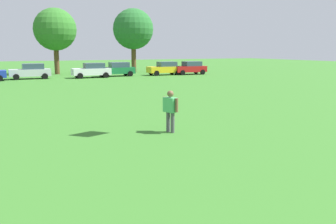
{
  "coord_description": "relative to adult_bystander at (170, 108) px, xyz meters",
  "views": [
    {
      "loc": [
        -3.34,
        2.23,
        3.24
      ],
      "look_at": [
        1.02,
        11.62,
        1.43
      ],
      "focal_mm": 38.4,
      "sensor_mm": 36.0,
      "label": 1
    }
  ],
  "objects": [
    {
      "name": "tree_far_right",
      "position": [
        11.6,
        36.93,
        5.05
      ],
      "size": [
        5.74,
        5.74,
        8.95
      ],
      "color": "brown",
      "rests_on": "ground"
    },
    {
      "name": "parked_car_yellow_5",
      "position": [
        13.04,
        29.2,
        -0.13
      ],
      "size": [
        4.3,
        2.02,
        1.68
      ],
      "rotation": [
        0.0,
        0.0,
        3.14
      ],
      "color": "yellow",
      "rests_on": "ground"
    },
    {
      "name": "parked_car_green_4",
      "position": [
        6.92,
        29.8,
        -0.13
      ],
      "size": [
        4.3,
        2.02,
        1.68
      ],
      "rotation": [
        0.0,
        0.0,
        3.14
      ],
      "color": "#196B38",
      "rests_on": "ground"
    },
    {
      "name": "ground_plane",
      "position": [
        -2.58,
        15.24,
        -0.99
      ],
      "size": [
        160.0,
        160.0,
        0.0
      ],
      "primitive_type": "plane",
      "color": "#387528"
    },
    {
      "name": "parked_car_white_3",
      "position": [
        3.6,
        28.76,
        -0.13
      ],
      "size": [
        4.3,
        2.02,
        1.68
      ],
      "rotation": [
        0.0,
        0.0,
        3.14
      ],
      "color": "white",
      "rests_on": "ground"
    },
    {
      "name": "adult_bystander",
      "position": [
        0.0,
        0.0,
        0.0
      ],
      "size": [
        0.47,
        0.75,
        1.66
      ],
      "rotation": [
        0.0,
        0.0,
        5.07
      ],
      "color": "#4C4C51",
      "rests_on": "ground"
    },
    {
      "name": "parked_car_silver_2",
      "position": [
        -2.93,
        29.91,
        -0.13
      ],
      "size": [
        4.3,
        2.02,
        1.68
      ],
      "rotation": [
        0.0,
        0.0,
        3.14
      ],
      "color": "silver",
      "rests_on": "ground"
    },
    {
      "name": "tree_right",
      "position": [
        0.84,
        36.71,
        4.75
      ],
      "size": [
        5.46,
        5.46,
        8.5
      ],
      "color": "brown",
      "rests_on": "ground"
    },
    {
      "name": "parked_car_red_6",
      "position": [
        16.48,
        28.88,
        -0.13
      ],
      "size": [
        4.3,
        2.02,
        1.68
      ],
      "rotation": [
        0.0,
        0.0,
        3.14
      ],
      "color": "red",
      "rests_on": "ground"
    }
  ]
}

